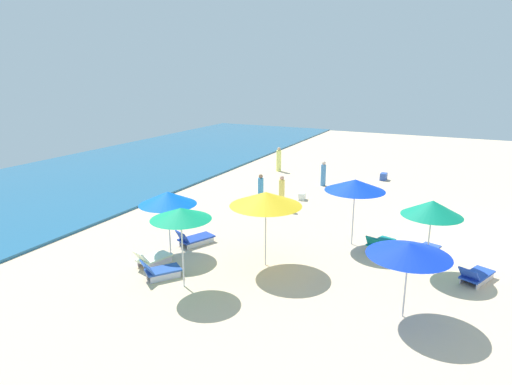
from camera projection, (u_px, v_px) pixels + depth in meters
ground_plane at (491, 240)px, 18.00m from camera, size 60.00×60.00×0.00m
ocean at (80, 180)px, 27.64m from camera, size 60.00×14.17×0.12m
umbrella_0 at (355, 185)px, 16.93m from camera, size 2.32×2.32×2.65m
lounge_chair_0_0 at (380, 243)px, 17.05m from camera, size 1.51×0.98×0.64m
umbrella_1 at (409, 249)px, 11.89m from camera, size 2.27×2.27×2.21m
umbrella_2 at (432, 208)px, 14.63m from camera, size 2.00×2.00×2.53m
lounge_chair_2_0 at (476, 275)px, 14.37m from camera, size 1.65×1.16×0.68m
lounge_chair_2_1 at (426, 249)px, 16.49m from camera, size 1.39×0.99×0.59m
umbrella_3 at (266, 199)px, 15.06m from camera, size 2.50×2.50×2.69m
umbrella_4 at (168, 198)px, 16.17m from camera, size 2.13×2.13×2.40m
lounge_chair_4_0 at (152, 258)px, 15.62m from camera, size 1.44×0.94×0.69m
lounge_chair_4_1 at (194, 239)px, 17.50m from camera, size 1.61×1.19×0.67m
umbrella_5 at (181, 214)px, 13.49m from camera, size 1.90×1.90×2.63m
lounge_chair_5_0 at (160, 270)px, 14.66m from camera, size 1.39×1.25×0.67m
beachgoer_0 at (282, 193)px, 21.83m from camera, size 0.39×0.39×1.69m
beachgoer_1 at (261, 189)px, 22.79m from camera, size 0.41×0.41×1.54m
beachgoer_2 at (323, 174)px, 26.27m from camera, size 0.32×0.32×1.49m
beachgoer_3 at (279, 160)px, 30.06m from camera, size 0.46×0.46×1.64m
cooler_box_0 at (302, 196)px, 23.55m from camera, size 0.49×0.40×0.37m
cooler_box_1 at (384, 177)px, 27.76m from camera, size 0.60×0.38×0.44m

